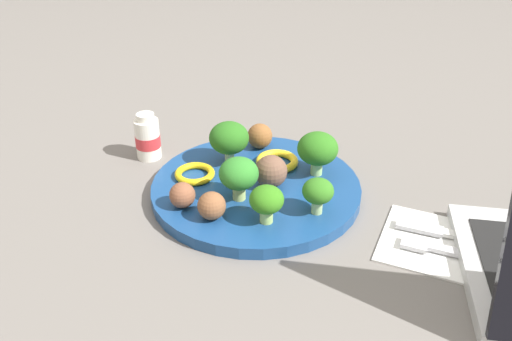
{
  "coord_description": "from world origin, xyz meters",
  "views": [
    {
      "loc": [
        -0.31,
        0.53,
        0.4
      ],
      "look_at": [
        0.0,
        0.0,
        0.04
      ],
      "focal_mm": 37.99,
      "sensor_mm": 36.0,
      "label": 1
    }
  ],
  "objects_px": {
    "broccoli_floret_far_rim": "(318,149)",
    "broccoli_floret_mid_right": "(318,192)",
    "meatball_center": "(260,136)",
    "broccoli_floret_near_rim": "(229,138)",
    "knife": "(452,234)",
    "pepper_ring_front_left": "(195,174)",
    "meatball_back_left": "(212,206)",
    "meatball_front_left": "(182,195)",
    "meatball_far_rim": "(271,171)",
    "plate": "(256,188)",
    "yogurt_bottle": "(148,138)",
    "pepper_ring_back_right": "(275,161)",
    "napkin": "(456,248)",
    "broccoli_floret_mid_left": "(267,201)",
    "broccoli_floret_front_left": "(236,174)",
    "fork": "(448,252)"
  },
  "relations": [
    {
      "from": "meatball_center",
      "to": "knife",
      "type": "bearing_deg",
      "value": 168.37
    },
    {
      "from": "broccoli_floret_mid_right",
      "to": "napkin",
      "type": "relative_size",
      "value": 0.28
    },
    {
      "from": "broccoli_floret_far_rim",
      "to": "knife",
      "type": "relative_size",
      "value": 0.42
    },
    {
      "from": "broccoli_floret_far_rim",
      "to": "meatball_front_left",
      "type": "bearing_deg",
      "value": 54.75
    },
    {
      "from": "pepper_ring_front_left",
      "to": "meatball_back_left",
      "type": "bearing_deg",
      "value": 137.9
    },
    {
      "from": "broccoli_floret_mid_right",
      "to": "fork",
      "type": "relative_size",
      "value": 0.39
    },
    {
      "from": "plate",
      "to": "yogurt_bottle",
      "type": "distance_m",
      "value": 0.19
    },
    {
      "from": "pepper_ring_front_left",
      "to": "fork",
      "type": "bearing_deg",
      "value": -176.22
    },
    {
      "from": "knife",
      "to": "broccoli_floret_mid_right",
      "type": "bearing_deg",
      "value": 18.55
    },
    {
      "from": "broccoli_floret_far_rim",
      "to": "meatball_back_left",
      "type": "bearing_deg",
      "value": 67.72
    },
    {
      "from": "plate",
      "to": "pepper_ring_front_left",
      "type": "bearing_deg",
      "value": 18.61
    },
    {
      "from": "meatball_far_rim",
      "to": "yogurt_bottle",
      "type": "height_order",
      "value": "yogurt_bottle"
    },
    {
      "from": "broccoli_floret_far_rim",
      "to": "knife",
      "type": "xyz_separation_m",
      "value": [
        -0.19,
        0.03,
        -0.05
      ]
    },
    {
      "from": "broccoli_floret_mid_right",
      "to": "napkin",
      "type": "distance_m",
      "value": 0.17
    },
    {
      "from": "plate",
      "to": "broccoli_floret_near_rim",
      "type": "distance_m",
      "value": 0.08
    },
    {
      "from": "broccoli_floret_mid_left",
      "to": "napkin",
      "type": "bearing_deg",
      "value": -158.21
    },
    {
      "from": "plate",
      "to": "meatball_far_rim",
      "type": "bearing_deg",
      "value": -163.48
    },
    {
      "from": "broccoli_floret_front_left",
      "to": "meatball_far_rim",
      "type": "height_order",
      "value": "broccoli_floret_front_left"
    },
    {
      "from": "broccoli_floret_near_rim",
      "to": "pepper_ring_front_left",
      "type": "distance_m",
      "value": 0.07
    },
    {
      "from": "broccoli_floret_mid_left",
      "to": "pepper_ring_back_right",
      "type": "bearing_deg",
      "value": -65.8
    },
    {
      "from": "broccoli_floret_near_rim",
      "to": "napkin",
      "type": "relative_size",
      "value": 0.36
    },
    {
      "from": "pepper_ring_front_left",
      "to": "knife",
      "type": "bearing_deg",
      "value": -170.13
    },
    {
      "from": "broccoli_floret_far_rim",
      "to": "meatball_center",
      "type": "bearing_deg",
      "value": -15.12
    },
    {
      "from": "broccoli_floret_near_rim",
      "to": "knife",
      "type": "distance_m",
      "value": 0.32
    },
    {
      "from": "broccoli_floret_mid_right",
      "to": "napkin",
      "type": "bearing_deg",
      "value": -167.95
    },
    {
      "from": "yogurt_bottle",
      "to": "pepper_ring_back_right",
      "type": "bearing_deg",
      "value": -164.49
    },
    {
      "from": "plate",
      "to": "broccoli_floret_near_rim",
      "type": "xyz_separation_m",
      "value": [
        0.06,
        -0.03,
        0.05
      ]
    },
    {
      "from": "broccoli_floret_front_left",
      "to": "meatball_back_left",
      "type": "height_order",
      "value": "broccoli_floret_front_left"
    },
    {
      "from": "broccoli_floret_near_rim",
      "to": "knife",
      "type": "xyz_separation_m",
      "value": [
        -0.31,
        -0.0,
        -0.05
      ]
    },
    {
      "from": "meatball_back_left",
      "to": "napkin",
      "type": "height_order",
      "value": "meatball_back_left"
    },
    {
      "from": "broccoli_floret_front_left",
      "to": "yogurt_bottle",
      "type": "distance_m",
      "value": 0.19
    },
    {
      "from": "meatball_front_left",
      "to": "pepper_ring_back_right",
      "type": "height_order",
      "value": "meatball_front_left"
    },
    {
      "from": "broccoli_floret_mid_left",
      "to": "meatball_far_rim",
      "type": "distance_m",
      "value": 0.08
    },
    {
      "from": "pepper_ring_back_right",
      "to": "pepper_ring_front_left",
      "type": "distance_m",
      "value": 0.12
    },
    {
      "from": "meatball_front_left",
      "to": "meatball_far_rim",
      "type": "relative_size",
      "value": 0.75
    },
    {
      "from": "broccoli_floret_near_rim",
      "to": "broccoli_floret_mid_left",
      "type": "bearing_deg",
      "value": 139.62
    },
    {
      "from": "broccoli_floret_mid_right",
      "to": "broccoli_floret_near_rim",
      "type": "distance_m",
      "value": 0.17
    },
    {
      "from": "broccoli_floret_front_left",
      "to": "napkin",
      "type": "distance_m",
      "value": 0.28
    },
    {
      "from": "broccoli_floret_far_rim",
      "to": "fork",
      "type": "xyz_separation_m",
      "value": [
        -0.2,
        0.07,
        -0.05
      ]
    },
    {
      "from": "fork",
      "to": "napkin",
      "type": "bearing_deg",
      "value": -106.45
    },
    {
      "from": "pepper_ring_back_right",
      "to": "meatball_front_left",
      "type": "bearing_deg",
      "value": 72.16
    },
    {
      "from": "pepper_ring_back_right",
      "to": "meatball_center",
      "type": "bearing_deg",
      "value": -36.67
    },
    {
      "from": "meatball_front_left",
      "to": "pepper_ring_back_right",
      "type": "relative_size",
      "value": 0.54
    },
    {
      "from": "broccoli_floret_near_rim",
      "to": "meatball_front_left",
      "type": "height_order",
      "value": "broccoli_floret_near_rim"
    },
    {
      "from": "broccoli_floret_far_rim",
      "to": "broccoli_floret_mid_right",
      "type": "bearing_deg",
      "value": 115.28
    },
    {
      "from": "broccoli_floret_front_left",
      "to": "broccoli_floret_mid_left",
      "type": "bearing_deg",
      "value": 155.83
    },
    {
      "from": "broccoli_floret_mid_left",
      "to": "meatball_back_left",
      "type": "relative_size",
      "value": 1.39
    },
    {
      "from": "pepper_ring_front_left",
      "to": "broccoli_floret_far_rim",
      "type": "bearing_deg",
      "value": -146.98
    },
    {
      "from": "plate",
      "to": "meatball_back_left",
      "type": "bearing_deg",
      "value": 86.34
    },
    {
      "from": "meatball_back_left",
      "to": "meatball_center",
      "type": "distance_m",
      "value": 0.19
    }
  ]
}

